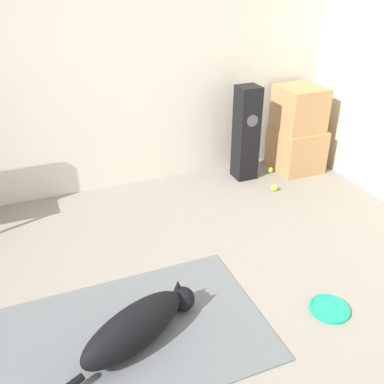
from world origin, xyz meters
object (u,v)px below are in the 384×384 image
at_px(cardboard_box_lower, 296,149).
at_px(cardboard_box_upper, 299,108).
at_px(dog, 138,326).
at_px(frisbee, 330,308).
at_px(tennis_ball_by_boxes, 274,188).
at_px(floor_speaker, 246,133).
at_px(tennis_ball_near_speaker, 270,170).

xyz_separation_m(cardboard_box_lower, cardboard_box_upper, (-0.01, 0.01, 0.45)).
xyz_separation_m(dog, frisbee, (1.23, -0.20, -0.13)).
height_order(dog, tennis_ball_by_boxes, dog).
bearing_deg(frisbee, cardboard_box_lower, 62.15).
relative_size(floor_speaker, tennis_ball_near_speaker, 14.60).
bearing_deg(tennis_ball_near_speaker, cardboard_box_lower, 0.94).
bearing_deg(frisbee, floor_speaker, 78.17).
relative_size(cardboard_box_lower, tennis_ball_by_boxes, 7.50).
bearing_deg(tennis_ball_by_boxes, cardboard_box_lower, 38.20).
relative_size(frisbee, cardboard_box_upper, 0.59).
xyz_separation_m(cardboard_box_lower, tennis_ball_near_speaker, (-0.31, -0.01, -0.19)).
bearing_deg(cardboard_box_lower, tennis_ball_by_boxes, -141.80).
height_order(cardboard_box_lower, cardboard_box_upper, cardboard_box_upper).
relative_size(cardboard_box_upper, floor_speaker, 0.47).
xyz_separation_m(cardboard_box_lower, floor_speaker, (-0.62, 0.02, 0.25)).
relative_size(frisbee, tennis_ball_near_speaker, 4.02).
bearing_deg(floor_speaker, tennis_ball_by_boxes, -71.84).
distance_m(cardboard_box_lower, tennis_ball_near_speaker, 0.36).
relative_size(cardboard_box_lower, floor_speaker, 0.51).
distance_m(dog, frisbee, 1.26).
distance_m(floor_speaker, tennis_ball_near_speaker, 0.54).
distance_m(tennis_ball_by_boxes, tennis_ball_near_speaker, 0.41).
bearing_deg(frisbee, cardboard_box_upper, 62.54).
relative_size(cardboard_box_lower, cardboard_box_upper, 1.09).
xyz_separation_m(frisbee, cardboard_box_lower, (1.03, 1.94, 0.21)).
height_order(frisbee, tennis_ball_near_speaker, tennis_ball_near_speaker).
bearing_deg(cardboard_box_upper, cardboard_box_lower, -45.73).
distance_m(cardboard_box_upper, tennis_ball_by_boxes, 0.89).
xyz_separation_m(dog, cardboard_box_upper, (2.25, 1.75, 0.53)).
height_order(frisbee, floor_speaker, floor_speaker).
bearing_deg(tennis_ball_near_speaker, cardboard_box_upper, 3.19).
distance_m(dog, cardboard_box_upper, 2.90).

